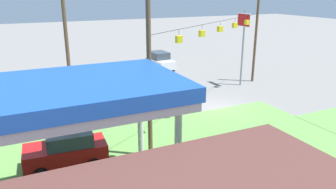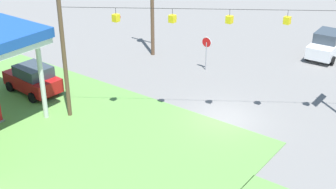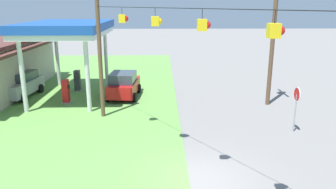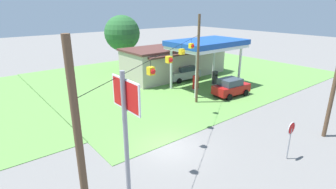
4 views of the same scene
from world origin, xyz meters
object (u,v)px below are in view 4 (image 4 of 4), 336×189
fuel_pump_far (215,78)px  stop_sign_overhead (126,127)px  car_at_pumps_rear (184,73)px  stop_sign_roadside (291,133)px  gas_station_store (175,61)px  car_at_pumps_front (231,87)px  fuel_pump_near (196,83)px  tree_behind_station (122,33)px  gas_station_canopy (207,45)px

fuel_pump_far → stop_sign_overhead: bearing=-147.1°
car_at_pumps_rear → stop_sign_overhead: bearing=47.5°
fuel_pump_far → stop_sign_roadside: size_ratio=0.67×
gas_station_store → stop_sign_overhead: size_ratio=2.04×
fuel_pump_far → car_at_pumps_front: car_at_pumps_front is taller
fuel_pump_near → stop_sign_roadside: 14.81m
fuel_pump_near → car_at_pumps_front: 4.07m
fuel_pump_near → car_at_pumps_rear: bearing=66.6°
gas_station_store → tree_behind_station: size_ratio=1.81×
gas_station_store → stop_sign_overhead: bearing=-134.2°
car_at_pumps_rear → gas_station_store: bearing=-99.5°
gas_station_canopy → fuel_pump_far: gas_station_canopy is taller
gas_station_canopy → fuel_pump_near: gas_station_canopy is taller
gas_station_store → fuel_pump_near: 6.84m
gas_station_store → fuel_pump_far: gas_station_store is taller
gas_station_canopy → car_at_pumps_front: 5.50m
fuel_pump_near → fuel_pump_far: size_ratio=1.00×
gas_station_canopy → gas_station_store: gas_station_canopy is taller
fuel_pump_near → fuel_pump_far: same height
gas_station_store → stop_sign_overhead: stop_sign_overhead is taller
fuel_pump_far → stop_sign_roadside: (-8.73, -13.70, 1.02)m
stop_sign_overhead → fuel_pump_far: bearing=32.9°
fuel_pump_near → tree_behind_station: bearing=95.7°
car_at_pumps_rear → tree_behind_station: 11.22m
car_at_pumps_front → stop_sign_roadside: bearing=-120.8°
stop_sign_roadside → stop_sign_overhead: stop_sign_overhead is taller
gas_station_store → tree_behind_station: tree_behind_station is taller
car_at_pumps_front → stop_sign_overhead: 19.66m
fuel_pump_near → car_at_pumps_rear: car_at_pumps_rear is taller
car_at_pumps_rear → tree_behind_station: tree_behind_station is taller
fuel_pump_far → car_at_pumps_front: (-1.83, -3.82, 0.17)m
fuel_pump_far → car_at_pumps_rear: car_at_pumps_rear is taller
fuel_pump_near → stop_sign_overhead: bearing=-142.1°
gas_station_canopy → car_at_pumps_rear: (0.04, 3.83, -3.96)m
car_at_pumps_rear → stop_sign_overhead: size_ratio=0.64×
gas_station_canopy → gas_station_store: size_ratio=0.60×
stop_sign_roadside → stop_sign_overhead: 10.89m
gas_station_store → car_at_pumps_rear: (-0.64, -2.50, -1.07)m
car_at_pumps_front → stop_sign_overhead: size_ratio=0.59×
gas_station_canopy → stop_sign_roadside: 15.75m
fuel_pump_far → tree_behind_station: (-4.58, 13.72, 4.51)m
car_at_pumps_front → stop_sign_roadside: size_ratio=1.65×
stop_sign_overhead → tree_behind_station: bearing=60.9°
gas_station_store → stop_sign_overhead: (-18.17, -18.70, 2.82)m
gas_station_store → stop_sign_overhead: 26.22m
car_at_pumps_rear → stop_sign_roadside: (-7.17, -17.53, 0.86)m
tree_behind_station → gas_station_store: bearing=-63.7°
tree_behind_station → stop_sign_roadside: bearing=-98.6°
gas_station_canopy → stop_sign_overhead: bearing=-144.7°
stop_sign_overhead → tree_behind_station: (14.52, 26.09, 0.46)m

